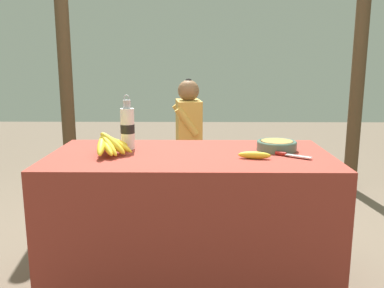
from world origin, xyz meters
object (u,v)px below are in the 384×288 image
Objects in this scene: banana_bunch_green at (265,147)px; loose_banana_front at (254,155)px; seated_vendor at (183,131)px; knife at (288,155)px; wooden_bench at (211,160)px; serving_bowl at (277,145)px; water_bottle at (128,127)px; support_post_far at (359,69)px; support_post_near at (65,69)px; banana_bunch_ripe at (109,143)px.

loose_banana_front is at bearing -101.60° from banana_bunch_green.
seated_vendor reaches higher than loose_banana_front.
knife is 0.10× the size of wooden_bench.
water_bottle is at bearing 177.58° from serving_bowl.
water_bottle is at bearing -139.58° from support_post_far.
seated_vendor is 0.47× the size of support_post_near.
wooden_bench is 1.54× the size of seated_vendor.
seated_vendor is (-0.40, 1.52, -0.14)m from loose_banana_front.
banana_bunch_green is at bearing -165.61° from support_post_far.
support_post_far is at bearing 95.26° from knife.
loose_banana_front is 2.34m from support_post_near.
water_bottle reaches higher than banana_bunch_green.
loose_banana_front is 0.10× the size of wooden_bench.
banana_bunch_green is at bearing 54.92° from banana_bunch_ripe.
banana_bunch_ripe is 1.76× the size of loose_banana_front.
wooden_bench is 5.66× the size of banana_bunch_green.
knife is at bearing 104.27° from seated_vendor.
seated_vendor is 0.47× the size of support_post_far.
water_bottle is 0.13× the size of support_post_far.
serving_bowl reaches higher than banana_bunch_green.
banana_bunch_ripe reaches higher than serving_bowl.
banana_bunch_ripe is 0.18× the size of wooden_bench.
banana_bunch_green is at bearing -6.89° from support_post_near.
water_bottle reaches higher than serving_bowl.
loose_banana_front is 1.62m from banana_bunch_green.
loose_banana_front is 0.07× the size of support_post_far.
banana_bunch_green is at bearing 119.53° from knife.
banana_bunch_ripe is 0.18m from water_bottle.
serving_bowl reaches higher than knife.
wooden_bench is at bearing 69.39° from water_bottle.
seated_vendor is at bearing 104.64° from loose_banana_front.
seated_vendor reaches higher than banana_bunch_ripe.
serving_bowl is at bearing -77.69° from wooden_bench.
seated_vendor is (0.26, 1.30, -0.24)m from water_bottle.
wooden_bench is 1.55m from support_post_far.
banana_bunch_ripe is 0.13× the size of support_post_near.
banana_bunch_ripe is 0.73m from loose_banana_front.
knife is at bearing -77.79° from wooden_bench.
support_post_far reaches higher than serving_bowl.
support_post_near reaches higher than loose_banana_front.
banana_bunch_ripe is at bearing -125.08° from banana_bunch_green.
banana_bunch_ripe is 0.27× the size of seated_vendor.
support_post_far is at bearing 42.06° from banana_bunch_ripe.
support_post_far is (0.99, 1.73, 0.39)m from knife.
knife is at bearing -12.14° from water_bottle.
water_bottle is at bearing -110.61° from wooden_bench.
water_bottle is (0.07, 0.15, 0.06)m from banana_bunch_ripe.
serving_bowl is at bearing -2.42° from water_bottle.
water_bottle is at bearing 71.87° from seated_vendor.
seated_vendor is 1.22m from support_post_near.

